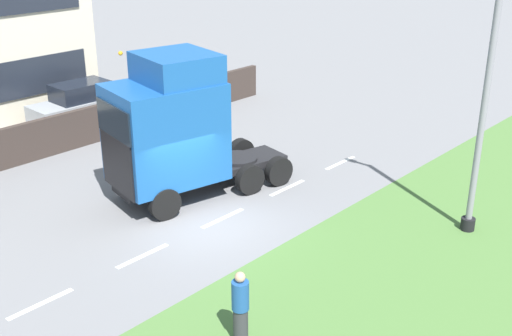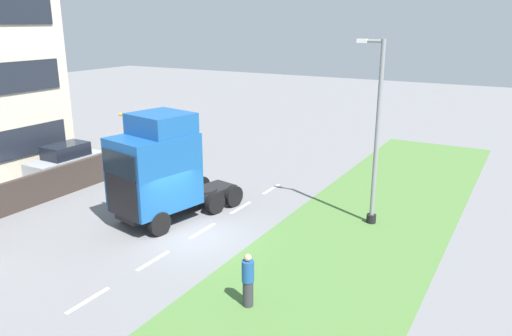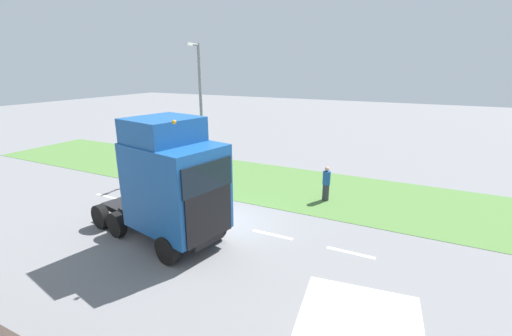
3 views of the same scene
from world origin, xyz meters
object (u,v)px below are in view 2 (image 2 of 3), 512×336
object	(u,v)px
parked_car	(66,164)
lamp_post	(375,144)
pedestrian	(248,281)
lorry_cab	(159,169)

from	to	relation	value
parked_car	lamp_post	size ratio (longest dim) A/B	0.54
lamp_post	pedestrian	xyz separation A→B (m)	(1.33, 8.59, -2.73)
lorry_cab	pedestrian	world-z (taller)	lorry_cab
lamp_post	parked_car	bearing A→B (deg)	8.61
lorry_cab	parked_car	world-z (taller)	lorry_cab
lorry_cab	lamp_post	xyz separation A→B (m)	(-8.30, -4.47, 1.17)
pedestrian	lamp_post	bearing A→B (deg)	-98.78
lorry_cab	lamp_post	size ratio (longest dim) A/B	0.82
lorry_cab	parked_car	distance (m)	8.77
pedestrian	lorry_cab	bearing A→B (deg)	-30.56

